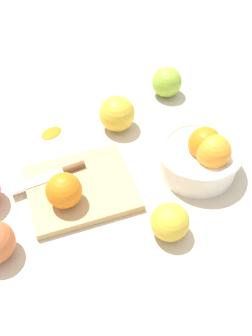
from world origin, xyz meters
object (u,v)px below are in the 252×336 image
orange_on_board (64,190)px  apple_front_left_2 (167,82)px  knife (58,173)px  cutting_board (81,188)px  apple_front_left (117,114)px  bowl (201,155)px  apple_back_center (170,222)px

orange_on_board → apple_front_left_2: size_ratio=0.90×
orange_on_board → apple_front_left_2: orange_on_board is taller
apple_front_left_2 → knife: bearing=20.4°
cutting_board → apple_front_left: (-0.15, -0.13, 0.03)m
orange_on_board → knife: (-0.01, -0.07, -0.03)m
apple_front_left → apple_front_left_2: 0.17m
bowl → knife: bearing=-24.5°
bowl → apple_front_left: bearing=-68.0°
orange_on_board → apple_front_left_2: 0.41m
apple_front_left → apple_back_center: 0.30m
cutting_board → orange_on_board: orange_on_board is taller
apple_front_left → apple_front_left_2: (-0.17, -0.05, -0.00)m
apple_front_left → apple_back_center: apple_front_left is taller
cutting_board → apple_front_left_2: (-0.32, -0.18, 0.03)m
apple_front_left → apple_front_left_2: bearing=-164.2°
orange_on_board → knife: bearing=-101.4°
bowl → apple_front_left_2: bearing=-109.3°
bowl → apple_back_center: bearing=34.3°
cutting_board → knife: size_ratio=1.32×
knife → apple_front_left: size_ratio=1.92×
knife → apple_back_center: bearing=119.8°
cutting_board → bowl: bearing=162.9°
knife → cutting_board: bearing=119.3°
orange_on_board → cutting_board: bearing=-150.7°
apple_back_center → cutting_board: bearing=-60.1°
bowl → orange_on_board: (0.27, -0.05, 0.00)m
bowl → orange_on_board: bowl is taller
orange_on_board → apple_front_left: orange_on_board is taller
bowl → cutting_board: bowl is taller
cutting_board → apple_front_left_2: size_ratio=2.75×
apple_front_left → cutting_board: bearing=39.9°
bowl → apple_front_left_2: 0.26m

